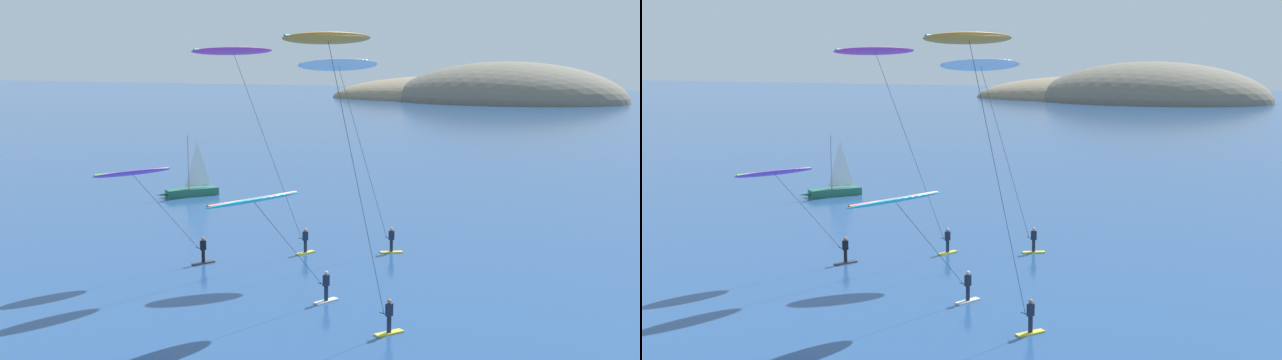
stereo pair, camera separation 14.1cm
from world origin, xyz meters
TOP-DOWN VIEW (x-y plane):
  - headland_island at (-19.14, 216.68)m, footprint 86.05×44.05m
  - sailboat_near at (-15.54, 51.67)m, footprint 4.49×5.23m
  - kitesurfer_magenta at (1.11, 31.08)m, footprint 4.54×9.10m
  - kitesurfer_orange at (11.53, 20.35)m, footprint 3.92×6.53m
  - kitesurfer_white at (5.76, 36.04)m, footprint 6.09×5.47m
  - kitesurfer_purple at (-3.66, 27.38)m, footprint 4.45×7.41m
  - kitesurfer_cyan at (6.73, 22.54)m, footprint 4.19×8.36m

SIDE VIEW (x-z plane):
  - headland_island at x=-19.14m, z-range -11.05..11.05m
  - sailboat_near at x=-15.54m, z-range -2.21..3.49m
  - kitesurfer_purple at x=-3.66m, z-range 2.50..9.04m
  - kitesurfer_cyan at x=6.73m, z-range 2.57..9.05m
  - kitesurfer_white at x=5.76m, z-range 5.16..18.05m
  - kitesurfer_orange at x=11.53m, z-range 5.31..19.37m
  - kitesurfer_magenta at x=1.11m, z-range 5.56..19.14m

